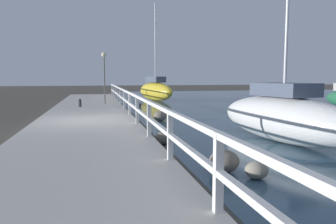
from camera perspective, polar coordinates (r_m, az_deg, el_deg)
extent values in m
plane|color=#4C473D|center=(12.33, -14.01, -2.96)|extent=(120.00, 120.00, 0.00)
cube|color=beige|center=(12.30, -14.03, -2.16)|extent=(3.63, 36.00, 0.35)
cube|color=white|center=(3.87, 8.75, -10.37)|extent=(0.10, 0.10, 0.95)
cube|color=white|center=(6.19, 0.38, -4.02)|extent=(0.10, 0.10, 0.95)
cube|color=white|center=(8.61, -3.31, -1.15)|extent=(0.10, 0.10, 0.95)
cube|color=white|center=(11.07, -5.37, 0.46)|extent=(0.10, 0.10, 0.95)
cube|color=white|center=(13.53, -6.68, 1.48)|extent=(0.10, 0.10, 0.95)
cube|color=white|center=(16.01, -7.58, 2.19)|extent=(0.10, 0.10, 0.95)
cube|color=white|center=(18.49, -8.25, 2.71)|extent=(0.10, 0.10, 0.95)
cube|color=white|center=(20.97, -8.76, 3.10)|extent=(0.10, 0.10, 0.95)
cube|color=white|center=(23.45, -9.16, 3.42)|extent=(0.10, 0.10, 0.95)
cube|color=white|center=(25.94, -9.48, 3.67)|extent=(0.10, 0.10, 0.95)
cube|color=white|center=(28.43, -9.75, 3.87)|extent=(0.10, 0.10, 0.95)
cube|color=white|center=(12.27, -6.11, 3.04)|extent=(0.09, 32.50, 0.08)
cube|color=white|center=(12.30, -6.09, 1.02)|extent=(0.09, 32.50, 0.08)
ellipsoid|color=#666056|center=(20.87, -5.13, 1.26)|extent=(0.37, 0.34, 0.28)
ellipsoid|color=gray|center=(6.46, 15.18, -9.76)|extent=(0.45, 0.40, 0.34)
ellipsoid|color=#666056|center=(9.33, -0.60, -4.48)|extent=(0.51, 0.46, 0.38)
ellipsoid|color=slate|center=(6.73, 9.76, -8.45)|extent=(0.61, 0.55, 0.46)
ellipsoid|color=slate|center=(14.17, -1.38, -0.72)|extent=(0.57, 0.52, 0.43)
cylinder|color=#333338|center=(17.68, -15.10, 1.39)|extent=(0.16, 0.16, 0.33)
sphere|color=#333338|center=(17.66, -15.12, 2.02)|extent=(0.15, 0.15, 0.15)
cylinder|color=#514C47|center=(19.39, -11.01, 5.39)|extent=(0.07, 0.07, 2.68)
sphere|color=beige|center=(19.43, -11.10, 9.77)|extent=(0.29, 0.29, 0.29)
ellipsoid|color=gold|center=(26.17, -2.20, 3.59)|extent=(2.67, 5.17, 1.46)
cube|color=#4C566B|center=(26.14, -2.20, 5.69)|extent=(1.42, 2.13, 0.46)
cylinder|color=silver|center=(26.27, -2.23, 11.86)|extent=(0.09, 0.09, 6.11)
ellipsoid|color=white|center=(10.18, 19.44, -1.16)|extent=(2.51, 5.63, 1.35)
cube|color=#4C566B|center=(10.11, 19.62, 3.70)|extent=(1.40, 1.99, 0.38)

